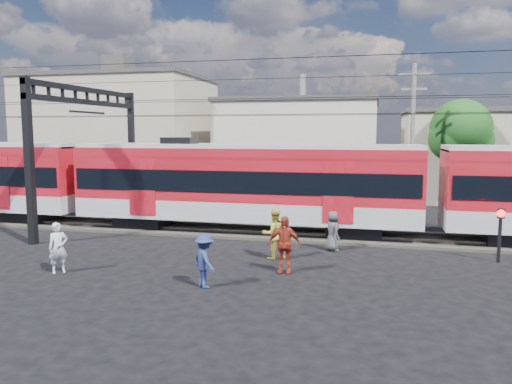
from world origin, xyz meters
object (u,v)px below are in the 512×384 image
(pedestrian_a, at_px, (58,248))
(crossing_signal, at_px, (500,225))
(commuter_train, at_px, (249,182))
(pedestrian_c, at_px, (205,261))

(pedestrian_a, xyz_separation_m, crossing_signal, (14.78, 4.92, 0.52))
(commuter_train, distance_m, pedestrian_c, 8.61)
(commuter_train, distance_m, crossing_signal, 10.73)
(pedestrian_a, height_order, pedestrian_c, pedestrian_a)
(pedestrian_a, xyz_separation_m, pedestrian_c, (5.35, -0.38, -0.02))
(pedestrian_a, relative_size, crossing_signal, 0.86)
(commuter_train, height_order, pedestrian_c, commuter_train)
(commuter_train, xyz_separation_m, crossing_signal, (10.22, -3.13, -1.02))
(pedestrian_a, bearing_deg, pedestrian_c, -47.81)
(pedestrian_a, relative_size, pedestrian_c, 1.03)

